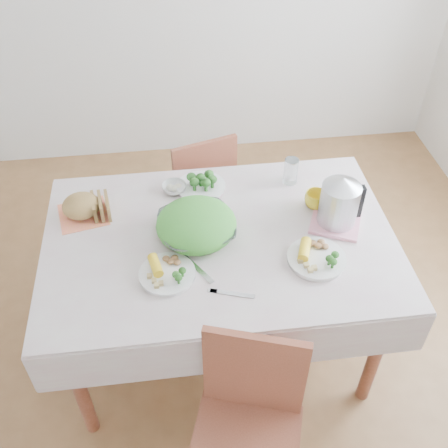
{
  "coord_description": "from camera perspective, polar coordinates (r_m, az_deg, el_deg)",
  "views": [
    {
      "loc": [
        -0.18,
        -1.59,
        2.33
      ],
      "look_at": [
        0.02,
        0.02,
        0.82
      ],
      "focal_mm": 42.0,
      "sensor_mm": 36.0,
      "label": 1
    }
  ],
  "objects": [
    {
      "name": "fruit_bowl",
      "position": [
        2.47,
        -5.44,
        3.93
      ],
      "size": [
        0.14,
        0.14,
        0.04
      ],
      "primitive_type": "imported",
      "rotation": [
        0.0,
        0.0,
        0.32
      ],
      "color": "white",
      "rests_on": "tablecloth"
    },
    {
      "name": "pink_tray",
      "position": [
        2.35,
        12.03,
        0.27
      ],
      "size": [
        0.27,
        0.27,
        0.02
      ],
      "primitive_type": "cube",
      "rotation": [
        0.0,
        0.0,
        -0.42
      ],
      "color": "pink",
      "rests_on": "tablecloth"
    },
    {
      "name": "salad_bowl",
      "position": [
        2.22,
        -3.0,
        -0.52
      ],
      "size": [
        0.37,
        0.37,
        0.08
      ],
      "primitive_type": "imported",
      "rotation": [
        0.0,
        0.0,
        0.17
      ],
      "color": "white",
      "rests_on": "tablecloth"
    },
    {
      "name": "yellow_mug",
      "position": [
        2.4,
        9.94,
        2.6
      ],
      "size": [
        0.13,
        0.13,
        0.08
      ],
      "primitive_type": "imported",
      "rotation": [
        0.0,
        0.0,
        0.41
      ],
      "color": "gold",
      "rests_on": "tablecloth"
    },
    {
      "name": "fork_left",
      "position": [
        2.11,
        -2.89,
        -4.9
      ],
      "size": [
        0.12,
        0.17,
        0.0
      ],
      "primitive_type": "cube",
      "rotation": [
        0.0,
        0.0,
        0.57
      ],
      "color": "silver",
      "rests_on": "tablecloth"
    },
    {
      "name": "tablecloth",
      "position": [
        2.24,
        -0.44,
        -1.59
      ],
      "size": [
        1.5,
        1.0,
        0.01
      ],
      "primitive_type": "cube",
      "color": "beige",
      "rests_on": "dining_table"
    },
    {
      "name": "knife",
      "position": [
        2.03,
        0.9,
        -7.57
      ],
      "size": [
        0.17,
        0.07,
        0.0
      ],
      "primitive_type": "cube",
      "rotation": [
        0.0,
        0.0,
        1.27
      ],
      "color": "silver",
      "rests_on": "tablecloth"
    },
    {
      "name": "dinner_plate_left",
      "position": [
        2.09,
        -6.2,
        -5.42
      ],
      "size": [
        0.26,
        0.26,
        0.02
      ],
      "primitive_type": "cylinder",
      "rotation": [
        0.0,
        0.0,
        -0.13
      ],
      "color": "white",
      "rests_on": "tablecloth"
    },
    {
      "name": "broccoli_plate",
      "position": [
        2.48,
        -2.53,
        4.04
      ],
      "size": [
        0.25,
        0.25,
        0.02
      ],
      "primitive_type": "cylinder",
      "rotation": [
        0.0,
        0.0,
        -0.07
      ],
      "color": "beige",
      "rests_on": "tablecloth"
    },
    {
      "name": "glass_tumbler",
      "position": [
        2.51,
        7.29,
        5.76
      ],
      "size": [
        0.08,
        0.08,
        0.13
      ],
      "primitive_type": "cylinder",
      "rotation": [
        0.0,
        0.0,
        0.3
      ],
      "color": "white",
      "rests_on": "tablecloth"
    },
    {
      "name": "chair_far",
      "position": [
        3.02,
        -3.18,
        4.8
      ],
      "size": [
        0.47,
        0.47,
        0.83
      ],
      "primitive_type": "cube",
      "rotation": [
        0.0,
        0.0,
        3.43
      ],
      "color": "brown",
      "rests_on": "floor"
    },
    {
      "name": "bread_loaf",
      "position": [
        2.39,
        -15.3,
        2.0
      ],
      "size": [
        0.2,
        0.19,
        0.1
      ],
      "primitive_type": "ellipsoid",
      "rotation": [
        0.0,
        0.0,
        -0.25
      ],
      "color": "olive",
      "rests_on": "napkin"
    },
    {
      "name": "dining_table",
      "position": [
        2.52,
        -0.4,
        -7.78
      ],
      "size": [
        1.4,
        0.9,
        0.75
      ],
      "primitive_type": "cube",
      "color": "brown",
      "rests_on": "floor"
    },
    {
      "name": "chair_near",
      "position": [
        2.04,
        2.3,
        -22.75
      ],
      "size": [
        0.5,
        0.5,
        0.87
      ],
      "primitive_type": "cube",
      "rotation": [
        0.0,
        0.0,
        -0.32
      ],
      "color": "brown",
      "rests_on": "floor"
    },
    {
      "name": "dinner_plate_right",
      "position": [
        2.17,
        10.02,
        -3.73
      ],
      "size": [
        0.34,
        0.34,
        0.02
      ],
      "primitive_type": "cylinder",
      "rotation": [
        0.0,
        0.0,
        -0.71
      ],
      "color": "white",
      "rests_on": "tablecloth"
    },
    {
      "name": "napkin",
      "position": [
        2.43,
        -15.06,
        1.0
      ],
      "size": [
        0.25,
        0.25,
        0.0
      ],
      "primitive_type": "cube",
      "rotation": [
        0.0,
        0.0,
        0.21
      ],
      "color": "#EB7950",
      "rests_on": "tablecloth"
    },
    {
      "name": "floor",
      "position": [
        2.82,
        -0.36,
        -12.61
      ],
      "size": [
        3.6,
        3.6,
        0.0
      ],
      "primitive_type": "plane",
      "color": "brown",
      "rests_on": "ground"
    },
    {
      "name": "electric_kettle",
      "position": [
        2.28,
        12.43,
        2.36
      ],
      "size": [
        0.2,
        0.2,
        0.23
      ],
      "primitive_type": "cylinder",
      "rotation": [
        0.0,
        0.0,
        0.21
      ],
      "color": "#B2B5BA",
      "rests_on": "pink_tray"
    }
  ]
}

